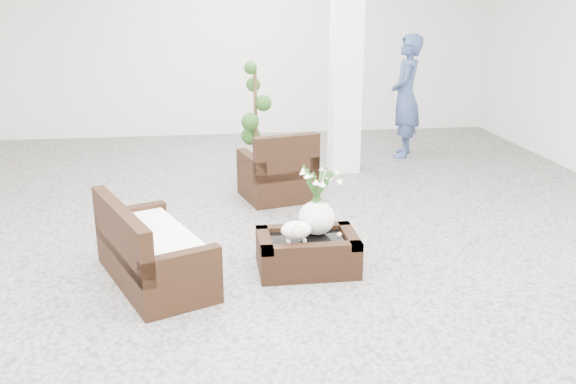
{
  "coord_description": "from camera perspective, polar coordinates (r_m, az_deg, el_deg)",
  "views": [
    {
      "loc": [
        -0.75,
        -5.66,
        2.4
      ],
      "look_at": [
        0.0,
        -0.1,
        0.62
      ],
      "focal_mm": 38.24,
      "sensor_mm": 36.0,
      "label": 1
    }
  ],
  "objects": [
    {
      "name": "coffee_table",
      "position": [
        5.65,
        1.81,
        -5.79
      ],
      "size": [
        0.9,
        0.6,
        0.31
      ],
      "primitive_type": "cube",
      "color": "black",
      "rests_on": "ground"
    },
    {
      "name": "armchair",
      "position": [
        7.6,
        -1.02,
        2.59
      ],
      "size": [
        0.98,
        0.95,
        0.86
      ],
      "primitive_type": "cube",
      "rotation": [
        0.0,
        0.0,
        3.39
      ],
      "color": "black",
      "rests_on": "ground"
    },
    {
      "name": "topiary",
      "position": [
        8.49,
        -3.03,
        6.6
      ],
      "size": [
        0.42,
        0.42,
        1.56
      ],
      "primitive_type": null,
      "color": "#1F3F14",
      "rests_on": "ground"
    },
    {
      "name": "planter_narcissus",
      "position": [
        5.57,
        2.71,
        -0.06
      ],
      "size": [
        0.44,
        0.44,
        0.8
      ],
      "primitive_type": null,
      "color": "white",
      "rests_on": "coffee_table"
    },
    {
      "name": "column",
      "position": [
        8.7,
        5.44,
        13.26
      ],
      "size": [
        0.4,
        0.4,
        3.5
      ],
      "primitive_type": "cube",
      "color": "white",
      "rests_on": "ground"
    },
    {
      "name": "sheep_figurine",
      "position": [
        5.45,
        0.76,
        -3.75
      ],
      "size": [
        0.28,
        0.23,
        0.21
      ],
      "primitive_type": "ellipsoid",
      "color": "white",
      "rests_on": "coffee_table"
    },
    {
      "name": "loveseat",
      "position": [
        5.49,
        -12.35,
        -4.53
      ],
      "size": [
        1.16,
        1.54,
        0.74
      ],
      "primitive_type": "cube",
      "rotation": [
        0.0,
        0.0,
        1.98
      ],
      "color": "black",
      "rests_on": "ground"
    },
    {
      "name": "ground",
      "position": [
        6.19,
        -0.12,
        -5.19
      ],
      "size": [
        11.0,
        11.0,
        0.0
      ],
      "primitive_type": "plane",
      "color": "gray",
      "rests_on": "ground"
    },
    {
      "name": "shopper",
      "position": [
        9.75,
        10.9,
        8.71
      ],
      "size": [
        0.67,
        0.8,
        1.88
      ],
      "primitive_type": "imported",
      "rotation": [
        0.0,
        0.0,
        -1.95
      ],
      "color": "navy",
      "rests_on": "ground"
    },
    {
      "name": "tealight",
      "position": [
        5.66,
        4.8,
        -3.94
      ],
      "size": [
        0.04,
        0.04,
        0.03
      ],
      "primitive_type": "cylinder",
      "color": "white",
      "rests_on": "coffee_table"
    }
  ]
}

